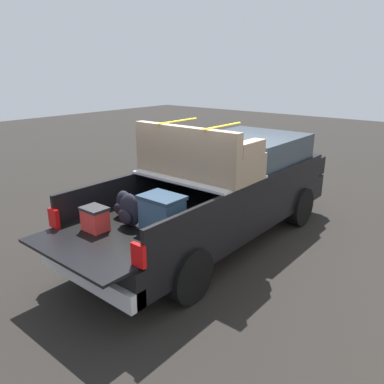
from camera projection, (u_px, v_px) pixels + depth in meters
ground_plane at (212, 240)px, 7.08m from camera, size 40.00×40.00×0.00m
pickup_truck at (224, 188)px, 7.03m from camera, size 6.05×2.06×2.23m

